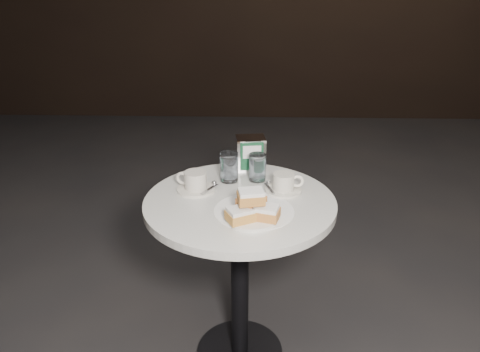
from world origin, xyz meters
name	(u,v)px	position (x,y,z in m)	size (l,w,h in m)	color
cafe_table	(240,246)	(0.00, 0.00, 0.55)	(0.70, 0.70, 0.74)	black
sugar_spill	(254,211)	(0.05, -0.09, 0.75)	(0.28, 0.28, 0.00)	white
beignet_plate	(252,209)	(0.04, -0.15, 0.79)	(0.20, 0.20, 0.11)	silver
coffee_cup_left	(195,182)	(-0.17, 0.07, 0.78)	(0.18, 0.18, 0.08)	silver
coffee_cup_right	(284,184)	(0.16, 0.07, 0.78)	(0.15, 0.15, 0.07)	beige
water_glass_left	(229,167)	(-0.05, 0.17, 0.80)	(0.08, 0.08, 0.12)	white
water_glass_right	(257,168)	(0.06, 0.17, 0.80)	(0.08, 0.08, 0.11)	white
napkin_dispenser	(250,153)	(0.04, 0.29, 0.81)	(0.13, 0.11, 0.14)	white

